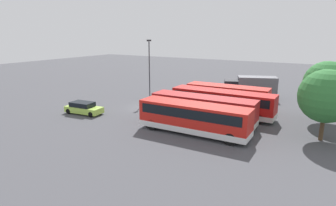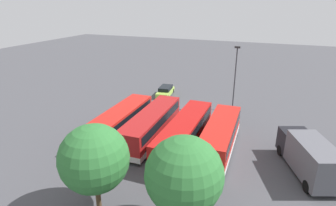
# 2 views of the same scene
# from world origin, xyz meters

# --- Properties ---
(ground_plane) EXTENTS (140.00, 140.00, 0.00)m
(ground_plane) POSITION_xyz_m (0.00, 0.00, 0.00)
(ground_plane) COLOR #47474C
(bus_single_deck_near_end) EXTENTS (2.84, 10.48, 2.95)m
(bus_single_deck_near_end) POSITION_xyz_m (-5.35, 9.10, 1.62)
(bus_single_deck_near_end) COLOR red
(bus_single_deck_near_end) RESTS_ON ground
(bus_single_deck_second) EXTENTS (2.63, 12.08, 2.95)m
(bus_single_deck_second) POSITION_xyz_m (-1.92, 9.70, 1.62)
(bus_single_deck_second) COLOR #B71411
(bus_single_deck_second) RESTS_ON ground
(bus_single_deck_third) EXTENTS (2.89, 11.40, 2.95)m
(bus_single_deck_third) POSITION_xyz_m (1.97, 8.99, 1.62)
(bus_single_deck_third) COLOR #A51919
(bus_single_deck_third) RESTS_ON ground
(bus_single_deck_fourth) EXTENTS (2.82, 10.95, 2.95)m
(bus_single_deck_fourth) POSITION_xyz_m (5.37, 9.57, 1.62)
(bus_single_deck_fourth) COLOR red
(bus_single_deck_fourth) RESTS_ON ground
(box_truck_blue) EXTENTS (5.05, 7.90, 3.20)m
(box_truck_blue) POSITION_xyz_m (-13.03, 10.07, 1.71)
(box_truck_blue) COLOR #595960
(box_truck_blue) RESTS_ON ground
(car_hatchback_silver) EXTENTS (2.29, 4.75, 1.43)m
(car_hatchback_silver) POSITION_xyz_m (5.96, -4.76, 0.70)
(car_hatchback_silver) COLOR #A5D14C
(car_hatchback_silver) RESTS_ON ground
(lamp_post_tall) EXTENTS (0.70, 0.30, 8.55)m
(lamp_post_tall) POSITION_xyz_m (-4.75, -2.51, 4.96)
(lamp_post_tall) COLOR #38383D
(lamp_post_tall) RESTS_ON ground
(tree_leftmost) EXTENTS (4.73, 4.73, 6.45)m
(tree_leftmost) POSITION_xyz_m (0.96, 20.25, 4.07)
(tree_leftmost) COLOR #4C3823
(tree_leftmost) RESTS_ON ground
(tree_midright) EXTENTS (4.78, 4.78, 6.63)m
(tree_midright) POSITION_xyz_m (-5.24, 20.00, 4.23)
(tree_midright) COLOR #4C3823
(tree_midright) RESTS_ON ground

